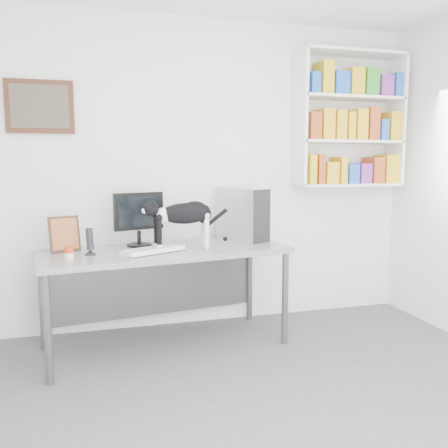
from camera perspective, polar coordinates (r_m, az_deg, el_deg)
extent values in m
cube|color=#59595E|center=(2.75, 7.34, -24.56)|extent=(4.00, 4.00, 0.01)
cube|color=silver|center=(4.25, -3.03, 5.94)|extent=(4.00, 0.01, 2.70)
cube|color=white|center=(4.64, 14.87, 12.02)|extent=(1.03, 0.28, 1.24)
cube|color=#482617|center=(4.15, -21.27, 13.03)|extent=(0.52, 0.04, 0.42)
cube|color=slate|center=(3.81, -6.99, -8.86)|extent=(1.98, 0.99, 0.79)
cube|color=black|center=(3.84, -10.23, 0.60)|extent=(0.45, 0.31, 0.44)
cube|color=silver|center=(3.58, -8.56, -3.13)|extent=(0.50, 0.37, 0.04)
cube|color=silver|center=(4.06, 2.24, 1.19)|extent=(0.38, 0.50, 0.45)
cylinder|color=black|center=(3.57, -15.83, -1.97)|extent=(0.12, 0.12, 0.21)
cube|color=#482617|center=(3.76, -18.65, -1.07)|extent=(0.24, 0.15, 0.28)
cylinder|color=red|center=(3.46, -18.13, -3.33)|extent=(0.08, 0.08, 0.09)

